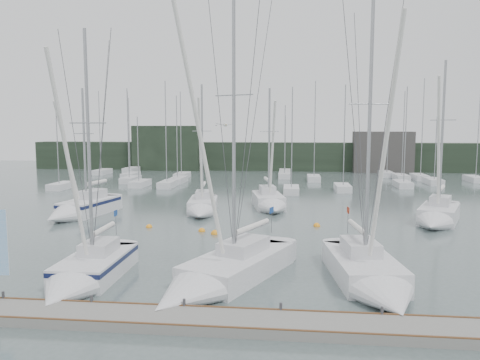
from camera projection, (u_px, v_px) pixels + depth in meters
name	position (u px, v px, depth m)	size (l,w,h in m)	color
ground	(242.00, 284.00, 23.22)	(160.00, 160.00, 0.00)	#4D5D5C
dock	(229.00, 322.00, 18.26)	(24.00, 2.00, 0.40)	slate
far_treeline	(278.00, 156.00, 84.18)	(90.00, 4.00, 5.00)	black
far_building_left	(167.00, 148.00, 84.19)	(12.00, 3.00, 8.00)	black
far_building_right	(383.00, 152.00, 80.15)	(10.00, 3.00, 7.00)	#3D3B38
mast_forest	(280.00, 179.00, 65.99)	(59.41, 27.79, 14.84)	silver
sailboat_near_left	(84.00, 275.00, 22.95)	(2.80, 8.52, 13.50)	silver
sailboat_near_center	(215.00, 278.00, 22.59)	(7.02, 10.79, 15.93)	silver
sailboat_near_right	(373.00, 280.00, 22.19)	(4.01, 9.66, 15.08)	silver
sailboat_mid_a	(79.00, 209.00, 40.58)	(4.26, 9.12, 12.01)	silver
sailboat_mid_b	(202.00, 208.00, 41.83)	(3.29, 7.64, 12.36)	silver
sailboat_mid_c	(270.00, 203.00, 43.99)	(3.95, 7.70, 12.21)	silver
sailboat_mid_e	(437.00, 217.00, 37.18)	(5.60, 8.32, 13.89)	silver
buoy_a	(215.00, 234.00, 34.15)	(0.61, 0.61, 0.61)	orange
buoy_b	(317.00, 226.00, 36.84)	(0.54, 0.54, 0.54)	orange
buoy_c	(149.00, 227.00, 36.42)	(0.50, 0.50, 0.50)	orange
seagull	(225.00, 125.00, 23.98)	(0.96, 0.48, 0.19)	white
buoy_d	(202.00, 231.00, 35.06)	(0.52, 0.52, 0.52)	orange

